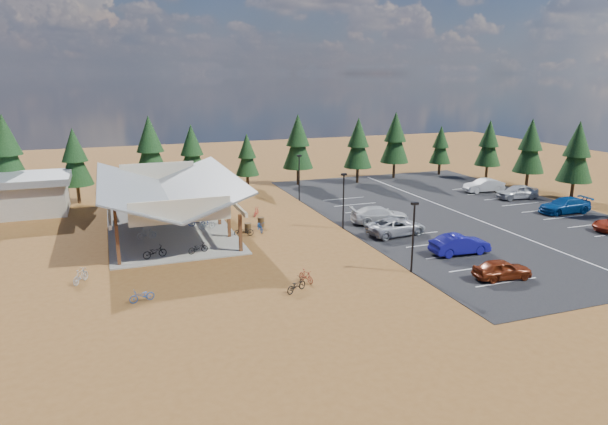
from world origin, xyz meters
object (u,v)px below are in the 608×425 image
at_px(trash_bin_1, 261,222).
at_px(bike_14, 260,226).
at_px(trash_bin_0, 248,228).
at_px(bike_4, 198,248).
at_px(bike_3, 144,208).
at_px(bike_16, 244,231).
at_px(lamp_post_0, 413,232).
at_px(lamp_post_2, 299,174).
at_px(bike_11, 306,276).
at_px(car_1, 460,244).
at_px(car_7, 565,205).
at_px(car_3, 380,215).
at_px(bike_10, 142,296).
at_px(bike_0, 155,252).
at_px(bike_2, 143,219).
at_px(lamp_post_1, 343,197).
at_px(bike_5, 207,224).
at_px(bike_1, 147,234).
at_px(car_8, 517,192).
at_px(outbuilding, 13,195).
at_px(bike_15, 256,212).
at_px(bike_9, 81,276).
at_px(car_9, 484,185).
at_px(car_2, 396,226).
at_px(bike_6, 198,221).
at_px(bike_pavilion, 167,189).
at_px(car_0, 502,269).
at_px(bike_12, 296,285).
at_px(bike_7, 194,204).

distance_m(trash_bin_1, bike_14, 1.53).
distance_m(trash_bin_0, bike_4, 6.77).
bearing_deg(trash_bin_1, bike_3, 137.89).
relative_size(bike_14, bike_16, 1.08).
xyz_separation_m(lamp_post_0, lamp_post_2, (0.00, 24.00, 0.00)).
height_order(bike_4, bike_11, bike_4).
distance_m(bike_16, car_1, 18.17).
bearing_deg(car_7, car_3, -95.31).
distance_m(bike_10, car_1, 24.11).
relative_size(trash_bin_1, bike_11, 0.60).
xyz_separation_m(bike_3, bike_14, (9.28, -10.28, -0.09)).
relative_size(bike_0, bike_2, 1.07).
bearing_deg(lamp_post_1, lamp_post_2, 90.00).
xyz_separation_m(lamp_post_2, bike_5, (-11.78, -8.21, -2.40)).
distance_m(bike_1, car_8, 40.64).
bearing_deg(outbuilding, car_3, -25.40).
distance_m(bike_15, car_1, 20.66).
bearing_deg(lamp_post_2, trash_bin_0, -129.38).
bearing_deg(trash_bin_1, bike_9, -148.76).
height_order(bike_9, bike_11, bike_9).
bearing_deg(car_3, car_7, -89.78).
bearing_deg(car_9, car_2, -51.64).
height_order(bike_0, bike_9, bike_0).
height_order(car_1, car_9, car_9).
xyz_separation_m(bike_1, bike_2, (0.07, 5.25, -0.04)).
bearing_deg(bike_3, bike_1, 171.13).
distance_m(car_3, car_7, 19.70).
distance_m(car_3, car_8, 19.84).
bearing_deg(bike_4, bike_15, -52.84).
xyz_separation_m(bike_6, bike_11, (4.67, -16.14, -0.15)).
bearing_deg(bike_6, lamp_post_0, -124.81).
relative_size(car_2, car_3, 0.98).
bearing_deg(bike_0, bike_6, -42.85).
relative_size(car_1, car_8, 1.00).
bearing_deg(car_8, bike_1, -83.42).
bearing_deg(bike_2, bike_1, -177.30).
height_order(bike_pavilion, bike_1, bike_pavilion).
height_order(lamp_post_2, car_0, lamp_post_2).
xyz_separation_m(lamp_post_0, trash_bin_0, (-8.54, 13.60, -2.53)).
xyz_separation_m(lamp_post_0, bike_12, (-8.93, -0.60, -2.51)).
bearing_deg(bike_9, car_1, -156.16).
bearing_deg(bike_15, bike_9, 71.63).
xyz_separation_m(outbuilding, bike_6, (16.57, -11.08, -1.43)).
relative_size(trash_bin_1, bike_7, 0.59).
relative_size(trash_bin_1, bike_5, 0.57).
distance_m(bike_10, bike_12, 9.71).
relative_size(lamp_post_2, bike_3, 3.26).
bearing_deg(bike_4, car_7, -105.68).
distance_m(car_3, car_9, 20.02).
height_order(trash_bin_0, bike_15, bike_15).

